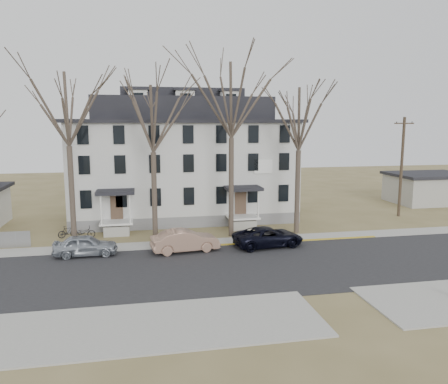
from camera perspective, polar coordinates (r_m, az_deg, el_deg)
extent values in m
plane|color=olive|center=(25.80, 3.31, -11.27)|extent=(120.00, 120.00, 0.00)
cube|color=#27272A|center=(27.63, 2.27, -9.87)|extent=(120.00, 10.00, 0.04)
cube|color=#A09F97|center=(33.24, -0.12, -6.59)|extent=(120.00, 2.00, 0.08)
cube|color=#A09F97|center=(20.58, -16.05, -17.10)|extent=(20.00, 5.00, 0.08)
cube|color=gold|center=(33.68, 8.61, -6.48)|extent=(14.00, 0.25, 0.06)
cube|color=slate|center=(42.48, -5.33, -2.49)|extent=(20.00, 10.00, 1.00)
cube|color=beige|center=(41.82, -5.42, 3.57)|extent=(20.00, 10.00, 8.00)
cube|color=black|center=(41.64, -5.50, 9.19)|extent=(20.80, 10.80, 0.30)
cube|color=black|center=(41.66, -5.53, 10.77)|extent=(16.00, 7.00, 2.00)
cube|color=black|center=(41.72, -5.56, 12.69)|extent=(11.00, 4.50, 0.80)
cube|color=white|center=(36.41, -13.85, -3.85)|extent=(2.60, 2.00, 0.16)
cube|color=white|center=(37.35, 2.48, -3.27)|extent=(2.60, 2.00, 0.16)
cube|color=white|center=(38.04, 5.15, 3.33)|extent=(1.60, 0.08, 1.20)
cube|color=#A09F97|center=(54.49, 25.15, 0.30)|extent=(8.00, 6.00, 3.00)
cube|color=black|center=(54.29, 25.27, 2.08)|extent=(8.50, 6.50, 0.30)
cylinder|color=#473B31|center=(34.02, -19.24, -0.46)|extent=(0.40, 0.40, 7.28)
cylinder|color=#473B31|center=(33.72, -9.08, -0.59)|extent=(0.40, 0.40, 6.76)
cylinder|color=#473B31|center=(34.35, 0.95, 0.57)|extent=(0.40, 0.40, 7.80)
cylinder|color=#473B31|center=(35.96, 9.55, -0.01)|extent=(0.40, 0.40, 6.76)
cylinder|color=#3D3023|center=(44.96, 22.17, 3.00)|extent=(0.28, 0.28, 9.50)
cube|color=#3D3023|center=(44.77, 22.49, 8.29)|extent=(2.00, 0.12, 0.12)
imported|color=#979FA9|center=(31.17, -17.64, -6.72)|extent=(4.22, 1.73, 1.43)
imported|color=#9B7560|center=(30.77, -5.10, -6.40)|extent=(4.90, 2.28, 1.55)
imported|color=black|center=(32.08, 5.79, -5.89)|extent=(5.38, 2.97, 1.43)
imported|color=black|center=(35.83, -17.90, -5.11)|extent=(1.87, 0.93, 0.94)
imported|color=black|center=(36.47, -19.72, -4.98)|extent=(1.57, 1.00, 0.92)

